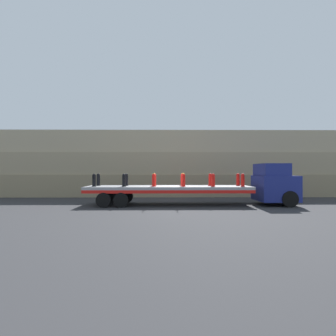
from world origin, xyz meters
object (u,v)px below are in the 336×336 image
(fire_hydrant_red_far_2, at_px, (154,180))
(fire_hydrant_red_far_3, at_px, (182,180))
(fire_hydrant_red_near_4, at_px, (213,180))
(fire_hydrant_red_near_5, at_px, (243,180))
(fire_hydrant_red_near_3, at_px, (183,180))
(fire_hydrant_black_near_1, at_px, (124,180))
(fire_hydrant_black_far_0, at_px, (98,180))
(truck_cab, at_px, (276,184))
(fire_hydrant_black_far_1, at_px, (126,180))
(fire_hydrant_red_far_4, at_px, (210,180))
(fire_hydrant_red_near_2, at_px, (154,180))
(fire_hydrant_red_far_5, at_px, (238,180))
(flatbed_trailer, at_px, (160,189))
(fire_hydrant_black_near_0, at_px, (94,180))

(fire_hydrant_red_far_2, xyz_separation_m, fire_hydrant_red_far_3, (1.92, 0.00, 0.00))
(fire_hydrant_red_near_4, xyz_separation_m, fire_hydrant_red_near_5, (1.92, 0.00, 0.00))
(fire_hydrant_red_near_3, bearing_deg, fire_hydrant_black_near_1, 180.00)
(fire_hydrant_black_far_0, xyz_separation_m, fire_hydrant_red_near_5, (9.62, -1.09, 0.00))
(truck_cab, relative_size, fire_hydrant_black_far_1, 3.27)
(fire_hydrant_red_far_2, bearing_deg, fire_hydrant_red_far_4, 0.00)
(fire_hydrant_red_near_2, relative_size, fire_hydrant_red_far_5, 1.00)
(fire_hydrant_red_near_5, relative_size, fire_hydrant_red_far_5, 1.00)
(flatbed_trailer, distance_m, fire_hydrant_red_near_4, 3.55)
(fire_hydrant_black_near_1, height_order, fire_hydrant_red_far_5, same)
(fire_hydrant_red_near_5, bearing_deg, fire_hydrant_red_near_2, 180.00)
(fire_hydrant_black_near_1, distance_m, fire_hydrant_red_far_5, 7.77)
(truck_cab, bearing_deg, flatbed_trailer, 180.00)
(flatbed_trailer, bearing_deg, fire_hydrant_black_far_1, 166.85)
(fire_hydrant_red_far_3, bearing_deg, fire_hydrant_red_near_5, -15.76)
(fire_hydrant_red_near_2, bearing_deg, fire_hydrant_black_near_1, 180.00)
(fire_hydrant_black_far_1, relative_size, fire_hydrant_red_far_3, 1.00)
(fire_hydrant_red_near_3, relative_size, fire_hydrant_red_near_4, 1.00)
(fire_hydrant_red_far_2, distance_m, fire_hydrant_red_far_4, 3.85)
(flatbed_trailer, relative_size, fire_hydrant_black_near_1, 12.85)
(fire_hydrant_black_near_0, distance_m, fire_hydrant_black_near_1, 1.92)
(fire_hydrant_black_far_1, distance_m, fire_hydrant_red_near_5, 7.77)
(fire_hydrant_black_far_0, relative_size, fire_hydrant_red_near_5, 1.00)
(flatbed_trailer, distance_m, fire_hydrant_black_far_1, 2.47)
(fire_hydrant_black_far_0, height_order, fire_hydrant_black_near_1, same)
(fire_hydrant_red_near_4, height_order, fire_hydrant_red_near_5, same)
(fire_hydrant_red_far_4, xyz_separation_m, fire_hydrant_red_far_5, (1.92, 0.00, 0.00))
(fire_hydrant_black_far_0, relative_size, fire_hydrant_red_far_5, 1.00)
(fire_hydrant_black_far_0, xyz_separation_m, fire_hydrant_black_far_1, (1.92, 0.00, 0.00))
(fire_hydrant_black_far_1, bearing_deg, fire_hydrant_red_far_2, 0.00)
(flatbed_trailer, bearing_deg, fire_hydrant_red_far_3, 19.61)
(truck_cab, height_order, fire_hydrant_black_far_0, truck_cab)
(truck_cab, xyz_separation_m, fire_hydrant_red_far_2, (-8.15, 0.54, 0.29))
(fire_hydrant_red_far_2, bearing_deg, fire_hydrant_black_near_0, -164.24)
(fire_hydrant_red_far_3, xyz_separation_m, fire_hydrant_red_near_5, (3.85, -1.09, 0.00))
(fire_hydrant_red_near_2, xyz_separation_m, fire_hydrant_red_near_3, (1.92, 0.00, 0.00))
(fire_hydrant_black_near_1, bearing_deg, flatbed_trailer, 13.15)
(fire_hydrant_black_far_1, xyz_separation_m, fire_hydrant_red_near_5, (7.70, -1.09, 0.00))
(fire_hydrant_black_near_1, height_order, fire_hydrant_red_far_2, same)
(fire_hydrant_black_far_0, relative_size, fire_hydrant_black_far_1, 1.00)
(fire_hydrant_black_near_0, height_order, fire_hydrant_red_near_2, same)
(fire_hydrant_red_near_5, height_order, fire_hydrant_red_far_5, same)
(fire_hydrant_red_near_3, bearing_deg, fire_hydrant_red_far_3, 90.00)
(truck_cab, height_order, fire_hydrant_red_far_3, truck_cab)
(fire_hydrant_black_near_1, height_order, fire_hydrant_red_near_3, same)
(fire_hydrant_red_near_5, bearing_deg, fire_hydrant_red_far_3, 164.24)
(fire_hydrant_red_far_5, bearing_deg, fire_hydrant_black_far_1, 180.00)
(fire_hydrant_red_far_4, bearing_deg, fire_hydrant_red_far_2, 180.00)
(fire_hydrant_black_near_1, distance_m, fire_hydrant_red_far_3, 4.00)
(fire_hydrant_red_far_2, relative_size, fire_hydrant_red_far_5, 1.00)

